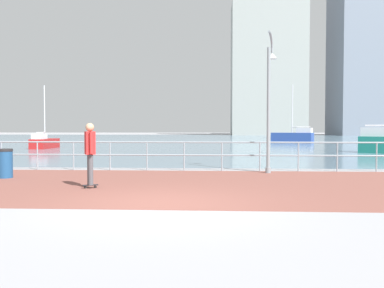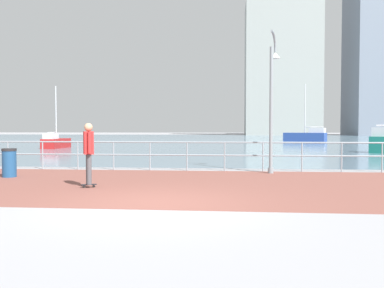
% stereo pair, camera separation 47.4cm
% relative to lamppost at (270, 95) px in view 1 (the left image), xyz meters
% --- Properties ---
extents(ground, '(220.00, 220.00, 0.00)m').
position_rel_lamppost_xyz_m(ground, '(-3.08, 33.69, -2.77)').
color(ground, '#9E9EA3').
extents(brick_paving, '(28.00, 7.43, 0.01)m').
position_rel_lamppost_xyz_m(brick_paving, '(-3.08, -3.27, -2.77)').
color(brick_paving, brown).
rests_on(brick_paving, ground).
extents(harbor_water, '(180.00, 88.00, 0.00)m').
position_rel_lamppost_xyz_m(harbor_water, '(-3.08, 45.44, -2.77)').
color(harbor_water, slate).
rests_on(harbor_water, ground).
extents(waterfront_railing, '(25.25, 0.06, 1.09)m').
position_rel_lamppost_xyz_m(waterfront_railing, '(-3.08, 0.44, -2.02)').
color(waterfront_railing, '#8C99A3').
rests_on(waterfront_railing, ground).
extents(lamppost, '(0.46, 0.79, 5.01)m').
position_rel_lamppost_xyz_m(lamppost, '(0.00, 0.00, 0.00)').
color(lamppost, gray).
rests_on(lamppost, ground).
extents(skateboarder, '(0.41, 0.53, 1.72)m').
position_rel_lamppost_xyz_m(skateboarder, '(-5.22, -4.17, -1.74)').
color(skateboarder, black).
rests_on(skateboarder, ground).
extents(trash_bin, '(0.46, 0.46, 0.93)m').
position_rel_lamppost_xyz_m(trash_bin, '(-8.59, -2.11, -2.30)').
color(trash_bin, navy).
rests_on(trash_bin, ground).
extents(sailboat_blue, '(5.12, 3.57, 6.96)m').
position_rel_lamppost_xyz_m(sailboat_blue, '(7.65, 36.14, -2.11)').
color(sailboat_blue, '#284799').
rests_on(sailboat_blue, ground).
extents(sailboat_white, '(1.16, 3.56, 4.98)m').
position_rel_lamppost_xyz_m(sailboat_white, '(-15.45, 16.98, -2.29)').
color(sailboat_white, '#B21E1E').
rests_on(sailboat_white, ground).
extents(tower_brick, '(17.27, 11.01, 33.27)m').
position_rel_lamppost_xyz_m(tower_brick, '(10.55, 85.12, 13.03)').
color(tower_brick, '#939993').
rests_on(tower_brick, ground).
extents(tower_slate, '(10.46, 14.99, 45.25)m').
position_rel_lamppost_xyz_m(tower_slate, '(31.59, 85.82, 19.02)').
color(tower_slate, slate).
rests_on(tower_slate, ground).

